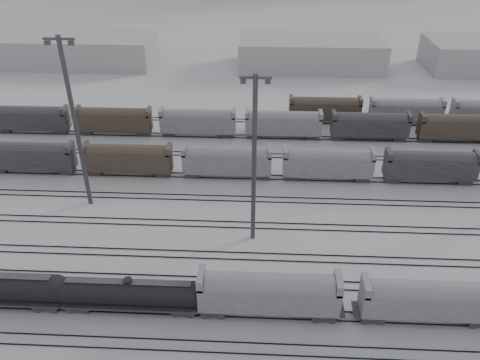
{
  "coord_description": "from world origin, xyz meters",
  "views": [
    {
      "loc": [
        -3.33,
        -37.45,
        40.99
      ],
      "look_at": [
        -6.41,
        24.26,
        4.0
      ],
      "focal_mm": 35.0,
      "sensor_mm": 36.0,
      "label": 1
    }
  ],
  "objects_px": {
    "tank_car_b": "(130,293)",
    "light_mast_c": "(254,159)",
    "hopper_car_b": "(430,299)",
    "hopper_car_a": "(269,292)"
  },
  "relations": [
    {
      "from": "tank_car_b",
      "to": "light_mast_c",
      "type": "height_order",
      "value": "light_mast_c"
    },
    {
      "from": "hopper_car_b",
      "to": "light_mast_c",
      "type": "relative_size",
      "value": 0.63
    },
    {
      "from": "tank_car_b",
      "to": "light_mast_c",
      "type": "distance_m",
      "value": 22.19
    },
    {
      "from": "hopper_car_a",
      "to": "hopper_car_b",
      "type": "distance_m",
      "value": 17.72
    },
    {
      "from": "tank_car_b",
      "to": "hopper_car_a",
      "type": "bearing_deg",
      "value": 0.0
    },
    {
      "from": "light_mast_c",
      "to": "hopper_car_b",
      "type": "bearing_deg",
      "value": -35.63
    },
    {
      "from": "light_mast_c",
      "to": "tank_car_b",
      "type": "bearing_deg",
      "value": -133.96
    },
    {
      "from": "tank_car_b",
      "to": "light_mast_c",
      "type": "bearing_deg",
      "value": 46.04
    },
    {
      "from": "tank_car_b",
      "to": "hopper_car_b",
      "type": "distance_m",
      "value": 33.57
    },
    {
      "from": "hopper_car_b",
      "to": "hopper_car_a",
      "type": "bearing_deg",
      "value": 180.0
    }
  ]
}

